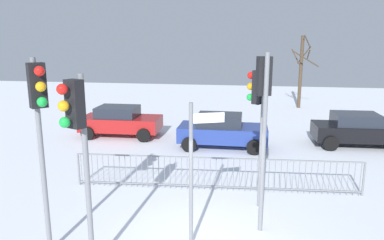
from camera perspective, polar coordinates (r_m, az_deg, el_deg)
traffic_light_foreground_left at (r=7.17m, az=-17.40°, el=-1.71°), size 0.40×0.53×4.02m
traffic_light_foreground_right at (r=8.71m, az=11.02°, el=2.71°), size 0.38×0.55×4.36m
traffic_light_mid_left at (r=8.04m, az=-22.64°, el=0.80°), size 0.47×0.46×4.29m
traffic_light_rear_left at (r=10.05m, az=10.27°, el=2.23°), size 0.50×0.43×3.93m
direction_sign_post at (r=8.15m, az=0.24°, el=-7.48°), size 0.74×0.33×3.32m
pedestrian_guard_railing at (r=11.53m, az=3.76°, el=-8.29°), size 8.90×0.62×1.07m
car_black_far at (r=17.65m, az=24.39°, el=-1.32°), size 3.86×2.05×1.47m
car_red_mid at (r=18.07m, az=-11.11°, el=-0.12°), size 3.84×1.99×1.47m
car_blue_near at (r=15.94m, az=4.70°, el=-1.61°), size 3.81×1.94×1.47m
bare_tree_left at (r=26.02m, az=16.64°, el=7.52°), size 1.75×1.70×4.92m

